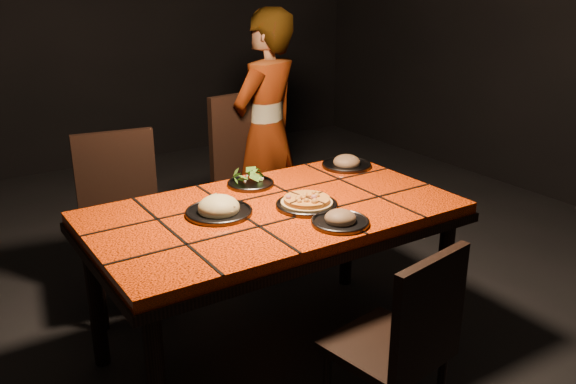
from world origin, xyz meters
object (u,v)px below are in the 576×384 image
dining_table (273,224)px  chair_near (404,339)px  chair_far_left (122,209)px  plate_pasta (219,209)px  diner (266,133)px  chair_far_right (254,167)px  plate_pizza (307,203)px

dining_table → chair_near: bearing=-84.9°
chair_far_left → plate_pasta: chair_far_left is taller
chair_near → diner: diner is taller
dining_table → chair_far_right: bearing=64.5°
chair_far_right → plate_pasta: 1.17m
chair_far_right → plate_pasta: bearing=-134.9°
dining_table → chair_far_left: bearing=115.0°
chair_near → plate_pasta: bearing=-79.7°
chair_near → dining_table: bearing=-94.6°
chair_far_left → diner: (1.02, 0.20, 0.23)m
chair_far_right → chair_far_left: bearing=179.1°
plate_pasta → plate_pizza: bearing=-20.5°
chair_near → plate_pasta: (-0.31, 0.84, 0.29)m
plate_pizza → plate_pasta: bearing=159.5°
diner → plate_pasta: (-0.85, -1.01, 0.01)m
chair_far_right → plate_pasta: (-0.70, -0.92, 0.18)m
chair_far_left → plate_pasta: bearing=-68.8°
chair_near → chair_far_left: chair_far_left is taller
plate_pasta → diner: bearing=50.1°
plate_pizza → plate_pasta: (-0.36, 0.14, 0.01)m
dining_table → plate_pizza: (0.13, -0.08, 0.10)m
chair_far_left → chair_far_right: bearing=15.9°
chair_far_left → chair_far_right: chair_far_right is taller
chair_far_left → diner: diner is taller
chair_near → diner: 1.96m
chair_near → plate_pasta: size_ratio=2.91×
dining_table → chair_far_left: 0.98m
dining_table → plate_pasta: plate_pasta is taller
chair_far_left → plate_pasta: 0.87m
dining_table → diner: 1.24m
chair_far_right → plate_pasta: chair_far_right is taller
dining_table → plate_pizza: bearing=-30.6°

